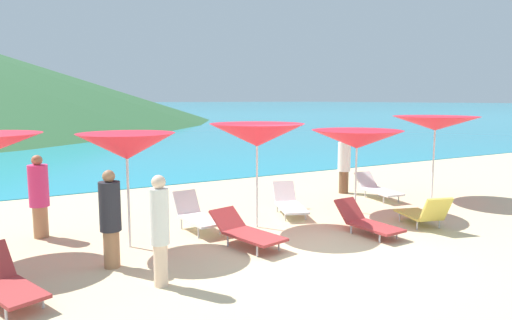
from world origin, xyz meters
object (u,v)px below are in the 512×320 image
lounge_chair_0 (246,231)px  beachgoer_4 (39,195)px  lounge_chair_1 (196,215)px  lounge_chair_2 (424,213)px  lounge_chair_5 (367,221)px  umbrella_1 (127,146)px  beachgoer_2 (110,217)px  umbrella_4 (435,123)px  beachgoer_1 (160,227)px  umbrella_2 (257,135)px  beachgoer_3 (344,163)px  umbrella_3 (357,139)px  lounge_chair_3 (289,203)px  lounge_chair_6 (377,188)px  lounge_chair_4 (6,281)px

lounge_chair_0 → beachgoer_4: 4.20m
lounge_chair_0 → lounge_chair_1: bearing=92.5°
lounge_chair_2 → lounge_chair_5: size_ratio=0.94×
umbrella_1 → lounge_chair_2: size_ratio=1.50×
lounge_chair_5 → beachgoer_2: bearing=168.9°
lounge_chair_2 → beachgoer_4: bearing=-7.5°
umbrella_4 → beachgoer_1: bearing=-165.8°
umbrella_2 → beachgoer_3: umbrella_2 is taller
umbrella_1 → beachgoer_2: (-0.53, -0.92, -1.05)m
umbrella_3 → lounge_chair_0: size_ratio=1.31×
umbrella_1 → beachgoer_4: size_ratio=1.28×
lounge_chair_1 → lounge_chair_2: bearing=-30.6°
umbrella_2 → umbrella_1: bearing=179.8°
lounge_chair_3 → lounge_chair_6: size_ratio=0.99×
beachgoer_3 → lounge_chair_3: bearing=126.9°
lounge_chair_4 → beachgoer_4: (0.69, 3.05, 0.58)m
lounge_chair_4 → beachgoer_4: size_ratio=0.91×
umbrella_1 → beachgoer_1: size_ratio=1.28×
lounge_chair_1 → umbrella_3: bearing=-11.2°
lounge_chair_0 → lounge_chair_6: 5.54m
umbrella_4 → lounge_chair_0: size_ratio=1.49×
lounge_chair_1 → lounge_chair_5: lounge_chair_1 is taller
lounge_chair_2 → beachgoer_3: (0.89, 3.70, 0.59)m
lounge_chair_1 → umbrella_2: bearing=-24.4°
lounge_chair_1 → beachgoer_2: 2.53m
lounge_chair_2 → beachgoer_3: size_ratio=0.84×
lounge_chair_4 → beachgoer_3: size_ratio=0.89×
lounge_chair_4 → lounge_chair_2: bearing=-21.4°
lounge_chair_3 → beachgoer_4: beachgoer_4 is taller
umbrella_3 → beachgoer_2: size_ratio=1.37×
umbrella_2 → lounge_chair_4: (-4.83, -1.55, -1.71)m
umbrella_3 → lounge_chair_3: 2.23m
lounge_chair_0 → beachgoer_2: size_ratio=1.05×
lounge_chair_6 → beachgoer_1: size_ratio=1.02×
lounge_chair_5 → lounge_chair_6: lounge_chair_6 is taller
umbrella_3 → lounge_chair_1: umbrella_3 is taller
lounge_chair_6 → beachgoer_2: (-7.67, -1.80, 0.56)m
lounge_chair_5 → umbrella_3: bearing=51.9°
umbrella_3 → lounge_chair_6: umbrella_3 is taller
lounge_chair_0 → beachgoer_4: bearing=130.2°
lounge_chair_0 → lounge_chair_2: lounge_chair_2 is taller
umbrella_4 → lounge_chair_5: (-3.96, -1.64, -1.84)m
umbrella_2 → beachgoer_1: (-2.82, -2.05, -1.10)m
umbrella_1 → lounge_chair_0: size_ratio=1.26×
umbrella_4 → lounge_chair_2: umbrella_4 is taller
lounge_chair_6 → beachgoer_4: (-8.53, 0.61, 0.58)m
lounge_chair_1 → lounge_chair_6: size_ratio=0.88×
umbrella_2 → lounge_chair_5: (1.72, -1.55, -1.74)m
lounge_chair_6 → umbrella_1: bearing=-164.6°
lounge_chair_0 → beachgoer_2: beachgoer_2 is taller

